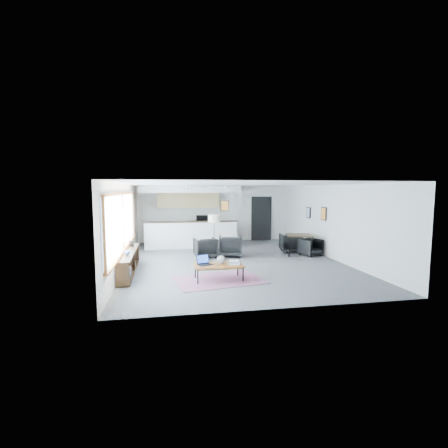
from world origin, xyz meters
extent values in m
cube|color=#4C4C4E|center=(0.00, 0.00, -0.01)|extent=(7.00, 9.00, 0.01)
cube|color=white|center=(0.00, 0.00, 2.60)|extent=(7.00, 9.00, 0.01)
cube|color=silver|center=(0.00, 4.50, 1.30)|extent=(7.00, 0.01, 2.60)
cube|color=silver|center=(0.00, -4.50, 1.30)|extent=(7.00, 0.01, 2.60)
cube|color=silver|center=(-3.50, 0.00, 1.30)|extent=(0.01, 9.00, 2.60)
cube|color=silver|center=(3.50, 0.00, 1.30)|extent=(0.01, 9.00, 2.60)
cube|color=#8CBFFF|center=(-3.47, -0.90, 1.50)|extent=(0.02, 5.80, 1.55)
cube|color=brown|center=(-3.44, -0.90, 0.70)|extent=(0.10, 5.95, 0.06)
cube|color=brown|center=(-3.45, -0.90, 2.30)|extent=(0.06, 5.95, 0.06)
cube|color=brown|center=(-3.45, -3.80, 1.50)|extent=(0.06, 0.06, 1.60)
cube|color=brown|center=(-3.45, -0.90, 1.50)|extent=(0.06, 0.06, 1.60)
cube|color=brown|center=(-3.45, 2.00, 1.50)|extent=(0.06, 0.06, 1.60)
cube|color=black|center=(-3.30, -1.00, 0.62)|extent=(0.35, 3.00, 0.05)
cube|color=black|center=(-3.30, -1.00, 0.05)|extent=(0.35, 3.00, 0.05)
cube|color=black|center=(-3.30, -2.45, 0.33)|extent=(0.33, 0.04, 0.55)
cube|color=black|center=(-3.30, -1.00, 0.33)|extent=(0.33, 0.04, 0.55)
cube|color=black|center=(-3.30, 0.45, 0.33)|extent=(0.33, 0.04, 0.55)
cube|color=#3359A5|center=(-3.30, -2.30, 0.17)|extent=(0.18, 0.04, 0.20)
cube|color=silver|center=(-3.30, -2.13, 0.18)|extent=(0.18, 0.04, 0.22)
cube|color=maroon|center=(-3.30, -1.96, 0.20)|extent=(0.18, 0.04, 0.24)
cube|color=black|center=(-3.30, -1.79, 0.17)|extent=(0.18, 0.04, 0.20)
cube|color=#3359A5|center=(-3.30, -1.62, 0.18)|extent=(0.18, 0.04, 0.22)
cube|color=silver|center=(-3.30, -1.45, 0.20)|extent=(0.18, 0.04, 0.24)
cube|color=maroon|center=(-3.30, -1.28, 0.17)|extent=(0.18, 0.04, 0.20)
cube|color=black|center=(-3.30, -1.11, 0.18)|extent=(0.18, 0.04, 0.22)
cube|color=#3359A5|center=(-3.30, -0.94, 0.20)|extent=(0.18, 0.03, 0.24)
cube|color=silver|center=(-3.30, -0.77, 0.17)|extent=(0.18, 0.03, 0.20)
cube|color=maroon|center=(-3.30, -0.60, 0.18)|extent=(0.18, 0.03, 0.22)
cube|color=black|center=(-3.30, -0.43, 0.20)|extent=(0.18, 0.04, 0.24)
cube|color=black|center=(-3.30, -0.20, 0.73)|extent=(0.14, 0.02, 0.18)
sphere|color=#264C99|center=(-3.28, -1.60, 0.71)|extent=(0.14, 0.14, 0.14)
cube|color=white|center=(-1.20, 2.70, 0.55)|extent=(3.80, 0.25, 1.10)
cube|color=black|center=(-1.20, 2.70, 1.11)|extent=(3.85, 0.32, 0.04)
cube|color=white|center=(-1.20, 4.15, 0.45)|extent=(3.80, 0.60, 0.90)
cube|color=#2D2D2D|center=(-1.20, 4.15, 0.91)|extent=(3.82, 0.62, 0.04)
cube|color=tan|center=(-1.20, 4.30, 1.95)|extent=(2.80, 0.35, 0.70)
cube|color=white|center=(-1.20, 3.60, 2.45)|extent=(4.20, 1.80, 0.30)
cube|color=black|center=(0.20, 2.71, 1.75)|extent=(0.35, 0.03, 0.45)
cube|color=orange|center=(0.20, 2.69, 1.75)|extent=(0.30, 0.01, 0.40)
cube|color=black|center=(2.30, 4.42, 1.05)|extent=(1.00, 0.12, 2.10)
cube|color=white|center=(1.78, 4.43, 1.05)|extent=(0.06, 0.10, 2.10)
cube|color=white|center=(2.82, 4.43, 1.05)|extent=(0.06, 0.10, 2.10)
cube|color=white|center=(2.30, 4.43, 2.12)|extent=(1.10, 0.10, 0.06)
cube|color=silver|center=(-0.60, 2.20, 2.56)|extent=(1.60, 0.04, 0.04)
cylinder|color=silver|center=(-1.25, 2.20, 2.48)|extent=(0.07, 0.07, 0.09)
cylinder|color=silver|center=(-0.80, 2.20, 2.48)|extent=(0.07, 0.07, 0.09)
cylinder|color=silver|center=(-0.35, 2.20, 2.48)|extent=(0.07, 0.07, 0.09)
cylinder|color=silver|center=(0.10, 2.20, 2.48)|extent=(0.07, 0.07, 0.09)
cube|color=black|center=(3.47, 0.40, 1.55)|extent=(0.03, 0.38, 0.48)
cube|color=orange|center=(3.46, 0.40, 1.55)|extent=(0.00, 0.32, 0.42)
cube|color=black|center=(3.47, 1.70, 1.50)|extent=(0.03, 0.34, 0.44)
cube|color=#859FC5|center=(3.46, 1.70, 1.50)|extent=(0.00, 0.28, 0.38)
cube|color=#663850|center=(-0.85, -2.18, 0.01)|extent=(2.54, 1.94, 0.01)
cube|color=brown|center=(-0.85, -2.18, 0.40)|extent=(1.31, 0.72, 0.05)
cube|color=black|center=(-1.44, -2.49, 0.19)|extent=(0.03, 0.03, 0.38)
cube|color=black|center=(-1.46, -1.90, 0.19)|extent=(0.03, 0.03, 0.38)
cube|color=black|center=(-0.25, -2.47, 0.19)|extent=(0.03, 0.03, 0.38)
cube|color=black|center=(-0.26, -1.87, 0.19)|extent=(0.03, 0.03, 0.38)
cube|color=black|center=(-0.85, -2.48, 0.37)|extent=(1.24, 0.05, 0.03)
cube|color=black|center=(-0.86, -1.88, 0.37)|extent=(1.24, 0.05, 0.03)
cube|color=black|center=(-1.21, -2.16, 0.43)|extent=(0.43, 0.38, 0.02)
cube|color=black|center=(-1.27, -2.04, 0.56)|extent=(0.35, 0.20, 0.23)
cube|color=blue|center=(-1.26, -2.05, 0.56)|extent=(0.31, 0.17, 0.20)
sphere|color=gray|center=(-0.77, -2.16, 0.54)|extent=(0.23, 0.23, 0.23)
cube|color=silver|center=(-0.42, -2.18, 0.44)|extent=(0.36, 0.32, 0.03)
cube|color=#3359A5|center=(-0.42, -2.18, 0.47)|extent=(0.32, 0.29, 0.03)
cube|color=silver|center=(-0.44, -2.19, 0.50)|extent=(0.30, 0.27, 0.03)
cube|color=#E5590C|center=(-0.79, -2.44, 0.43)|extent=(0.12, 0.12, 0.01)
imported|color=black|center=(-0.84, 0.78, 0.39)|extent=(0.84, 0.80, 0.78)
imported|color=black|center=(0.07, 0.80, 0.42)|extent=(0.94, 0.90, 0.83)
cylinder|color=black|center=(-0.48, 1.11, 0.01)|extent=(0.34, 0.34, 0.03)
cylinder|color=black|center=(-0.48, 1.11, 0.66)|extent=(0.03, 0.03, 1.28)
cylinder|color=beige|center=(-0.48, 1.11, 1.37)|extent=(0.56, 0.56, 0.28)
cube|color=black|center=(2.63, 0.60, 0.75)|extent=(1.12, 1.12, 0.04)
cylinder|color=black|center=(2.13, 0.32, 0.36)|extent=(0.05, 0.05, 0.73)
cylinder|color=black|center=(2.35, 1.10, 0.36)|extent=(0.05, 0.05, 0.73)
cylinder|color=black|center=(2.91, 0.10, 0.36)|extent=(0.05, 0.05, 0.73)
cylinder|color=black|center=(3.13, 0.88, 0.36)|extent=(0.05, 0.05, 0.73)
imported|color=black|center=(3.00, 0.42, 0.30)|extent=(0.72, 0.70, 0.59)
imported|color=black|center=(2.55, 1.26, 0.34)|extent=(0.73, 0.70, 0.67)
imported|color=black|center=(-0.57, 4.15, 1.12)|extent=(0.58, 0.34, 0.39)
camera|label=1|loc=(-2.21, -10.60, 2.41)|focal=26.00mm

